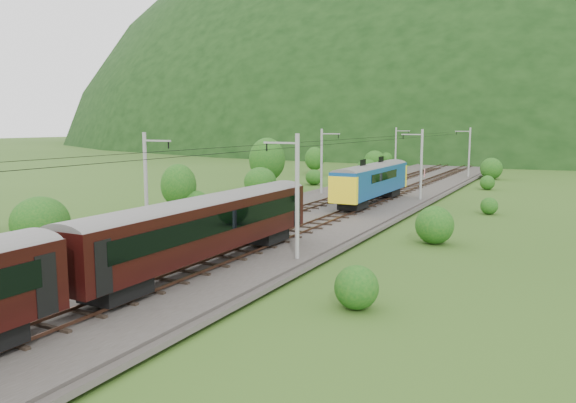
% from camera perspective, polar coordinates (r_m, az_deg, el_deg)
% --- Properties ---
extents(ground, '(600.00, 600.00, 0.00)m').
position_cam_1_polar(ground, '(39.46, -7.21, -5.20)').
color(ground, '#2D4B17').
rests_on(ground, ground).
extents(railbed, '(14.00, 220.00, 0.30)m').
position_cam_1_polar(railbed, '(47.83, -0.44, -2.64)').
color(railbed, '#38332D').
rests_on(railbed, ground).
extents(track_left, '(2.40, 220.00, 0.27)m').
position_cam_1_polar(track_left, '(48.93, -2.94, -2.15)').
color(track_left, '#543324').
rests_on(track_left, railbed).
extents(track_right, '(2.40, 220.00, 0.27)m').
position_cam_1_polar(track_right, '(46.75, 2.17, -2.62)').
color(track_right, '#543324').
rests_on(track_right, railbed).
extents(catenary_left, '(2.54, 192.28, 8.00)m').
position_cam_1_polar(catenary_left, '(69.66, 3.49, 4.26)').
color(catenary_left, gray).
rests_on(catenary_left, railbed).
extents(catenary_right, '(2.54, 192.28, 8.00)m').
position_cam_1_polar(catenary_right, '(65.72, 13.33, 3.84)').
color(catenary_right, gray).
rests_on(catenary_right, railbed).
extents(overhead_wires, '(4.83, 198.00, 0.03)m').
position_cam_1_polar(overhead_wires, '(47.06, -0.45, 5.71)').
color(overhead_wires, black).
rests_on(overhead_wires, ground).
extents(mountain_main, '(504.00, 360.00, 244.00)m').
position_cam_1_polar(mountain_main, '(292.62, 22.98, 5.53)').
color(mountain_main, black).
rests_on(mountain_main, ground).
extents(mountain_ridge, '(336.00, 280.00, 132.00)m').
position_cam_1_polar(mountain_ridge, '(360.82, 4.03, 6.46)').
color(mountain_ridge, black).
rests_on(mountain_ridge, ground).
extents(hazard_post_near, '(0.16, 0.16, 1.52)m').
position_cam_1_polar(hazard_post_near, '(63.58, 6.40, 0.76)').
color(hazard_post_near, red).
rests_on(hazard_post_near, railbed).
extents(hazard_post_far, '(0.15, 0.15, 1.38)m').
position_cam_1_polar(hazard_post_far, '(94.10, 13.70, 2.85)').
color(hazard_post_far, red).
rests_on(hazard_post_far, railbed).
extents(signal, '(0.22, 0.22, 1.94)m').
position_cam_1_polar(signal, '(81.35, 8.02, 2.56)').
color(signal, black).
rests_on(signal, railbed).
extents(vegetation_left, '(12.73, 142.84, 7.05)m').
position_cam_1_polar(vegetation_left, '(62.14, -9.24, 2.01)').
color(vegetation_left, '#144C14').
rests_on(vegetation_left, ground).
extents(vegetation_right, '(7.29, 105.81, 3.15)m').
position_cam_1_polar(vegetation_right, '(48.19, 13.99, -1.39)').
color(vegetation_right, '#144C14').
rests_on(vegetation_right, ground).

